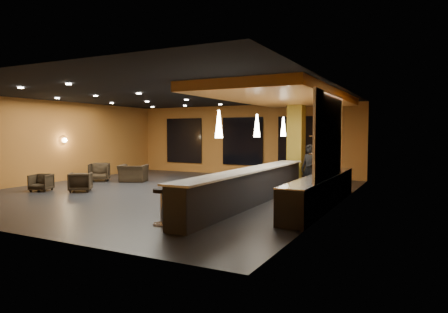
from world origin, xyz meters
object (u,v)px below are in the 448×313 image
at_px(bar_stool_1, 184,196).
at_px(bar_stool_3, 231,187).
at_px(prep_counter, 321,192).
at_px(armchair_a, 41,183).
at_px(bar_stool_0, 162,202).
at_px(column, 296,142).
at_px(staff_a, 310,169).
at_px(pendant_0, 219,124).
at_px(bar_stool_5, 256,178).
at_px(pendant_2, 283,127).
at_px(bar_stool_4, 244,182).
at_px(pendant_1, 257,126).
at_px(staff_b, 320,170).
at_px(armchair_b, 80,182).
at_px(armchair_c, 99,172).
at_px(bar_counter, 250,187).
at_px(staff_c, 327,169).
at_px(bar_stool_6, 265,175).
at_px(armchair_d, 133,173).
at_px(bar_stool_2, 210,191).

distance_m(bar_stool_1, bar_stool_3, 2.44).
relative_size(prep_counter, bar_stool_3, 8.43).
xyz_separation_m(armchair_a, bar_stool_0, (7.10, -2.36, 0.23)).
xyz_separation_m(column, staff_a, (1.02, -1.74, -0.89)).
bearing_deg(bar_stool_3, pendant_0, -71.52).
relative_size(armchair_a, bar_stool_5, 0.84).
distance_m(pendant_2, bar_stool_4, 2.73).
xyz_separation_m(bar_stool_4, bar_stool_5, (-0.01, 1.06, 0.03)).
bearing_deg(pendant_1, staff_a, 66.67).
bearing_deg(staff_b, bar_stool_3, -126.46).
bearing_deg(pendant_1, pendant_0, -90.00).
xyz_separation_m(armchair_b, armchair_c, (-1.68, 2.64, 0.05)).
height_order(armchair_c, bar_stool_0, bar_stool_0).
relative_size(column, armchair_b, 4.57).
distance_m(armchair_c, bar_stool_0, 9.27).
bearing_deg(column, staff_a, -59.55).
relative_size(pendant_2, armchair_a, 1.02).
bearing_deg(staff_b, bar_stool_4, -138.22).
height_order(bar_stool_0, bar_stool_5, bar_stool_0).
xyz_separation_m(pendant_1, bar_stool_4, (-0.73, 0.65, -1.86)).
bearing_deg(armchair_c, prep_counter, -46.33).
relative_size(staff_b, bar_stool_1, 2.13).
bearing_deg(bar_counter, armchair_c, 165.20).
bearing_deg(column, bar_stool_5, -107.26).
bearing_deg(staff_b, staff_c, 60.07).
bearing_deg(bar_stool_5, armchair_c, -179.64).
xyz_separation_m(armchair_a, bar_stool_6, (6.96, 4.60, 0.18)).
xyz_separation_m(bar_stool_1, bar_stool_6, (-0.03, 5.85, -0.00)).
relative_size(staff_b, bar_stool_3, 2.31).
relative_size(bar_counter, bar_stool_0, 9.47).
bearing_deg(armchair_a, bar_stool_3, -12.13).
bearing_deg(bar_stool_6, prep_counter, -46.49).
relative_size(prep_counter, column, 1.71).
relative_size(staff_c, bar_stool_5, 2.04).
bearing_deg(pendant_2, column, 90.00).
bearing_deg(armchair_a, bar_stool_4, -4.39).
bearing_deg(bar_stool_3, bar_counter, -10.42).
height_order(prep_counter, column, column).
relative_size(bar_stool_1, bar_stool_5, 0.95).
bearing_deg(armchair_d, pendant_0, 122.87).
distance_m(bar_counter, prep_counter, 2.06).
bearing_deg(staff_a, bar_stool_1, -92.49).
height_order(staff_b, bar_stool_0, staff_b).
height_order(armchair_b, bar_stool_2, bar_stool_2).
distance_m(bar_stool_1, bar_stool_5, 4.51).
bearing_deg(staff_b, pendant_0, -106.84).
bearing_deg(prep_counter, pendant_1, 180.00).
relative_size(bar_stool_0, bar_stool_6, 1.10).
relative_size(bar_stool_0, bar_stool_4, 1.10).
bearing_deg(armchair_d, prep_counter, 143.77).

